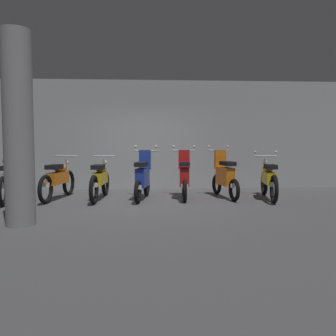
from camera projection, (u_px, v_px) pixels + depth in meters
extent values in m
plane|color=#4C4C4F|center=(142.00, 202.00, 8.12)|extent=(80.00, 80.00, 0.00)
cube|color=#9EA0A3|center=(143.00, 135.00, 10.40)|extent=(16.00, 0.30, 3.16)
torus|color=black|center=(17.00, 184.00, 8.77)|extent=(0.17, 0.66, 0.65)
torus|color=black|center=(3.00, 191.00, 7.50)|extent=(0.17, 0.66, 0.65)
cube|color=#9EA0A8|center=(10.00, 179.00, 8.12)|extent=(0.32, 0.85, 0.28)
ellipsoid|color=#9EA0A8|center=(12.00, 169.00, 8.26)|extent=(0.31, 0.47, 0.22)
cube|color=black|center=(8.00, 168.00, 7.92)|extent=(0.30, 0.55, 0.10)
cylinder|color=#B7BABF|center=(15.00, 157.00, 8.62)|extent=(0.56, 0.11, 0.04)
sphere|color=#B7BABF|center=(4.00, 153.00, 8.56)|extent=(0.07, 0.07, 0.07)
sphere|color=#B7BABF|center=(27.00, 152.00, 8.66)|extent=(0.07, 0.07, 0.07)
cylinder|color=#B7BABF|center=(16.00, 172.00, 8.70)|extent=(0.08, 0.17, 0.65)
sphere|color=silver|center=(16.00, 163.00, 8.68)|extent=(0.12, 0.12, 0.12)
cube|color=white|center=(3.00, 186.00, 7.52)|extent=(0.16, 0.03, 0.10)
sphere|color=#9EA0A8|center=(8.00, 160.00, 7.91)|extent=(0.24, 0.24, 0.24)
torus|color=black|center=(69.00, 183.00, 9.09)|extent=(0.20, 0.66, 0.65)
torus|color=black|center=(46.00, 189.00, 7.80)|extent=(0.20, 0.66, 0.65)
cube|color=orange|center=(58.00, 178.00, 8.43)|extent=(0.36, 0.86, 0.28)
ellipsoid|color=orange|center=(60.00, 168.00, 8.57)|extent=(0.33, 0.48, 0.22)
cube|color=black|center=(54.00, 167.00, 8.23)|extent=(0.33, 0.55, 0.10)
cylinder|color=#B7BABF|center=(66.00, 156.00, 8.94)|extent=(0.56, 0.13, 0.04)
cylinder|color=#B7BABF|center=(68.00, 170.00, 9.01)|extent=(0.08, 0.17, 0.65)
sphere|color=silver|center=(67.00, 162.00, 9.00)|extent=(0.12, 0.12, 0.12)
cube|color=white|center=(46.00, 185.00, 7.82)|extent=(0.16, 0.04, 0.10)
torus|color=black|center=(105.00, 183.00, 9.06)|extent=(0.14, 0.65, 0.65)
torus|color=black|center=(94.00, 190.00, 7.76)|extent=(0.14, 0.65, 0.65)
cube|color=gold|center=(100.00, 178.00, 8.39)|extent=(0.28, 0.85, 0.28)
ellipsoid|color=gold|center=(101.00, 168.00, 8.53)|extent=(0.29, 0.46, 0.22)
cube|color=black|center=(98.00, 167.00, 8.19)|extent=(0.28, 0.54, 0.10)
cylinder|color=#B7BABF|center=(104.00, 156.00, 8.90)|extent=(0.56, 0.08, 0.04)
cylinder|color=#B7BABF|center=(105.00, 171.00, 8.98)|extent=(0.07, 0.16, 0.65)
sphere|color=silver|center=(105.00, 162.00, 8.96)|extent=(0.12, 0.12, 0.12)
cube|color=white|center=(94.00, 185.00, 7.78)|extent=(0.16, 0.02, 0.10)
torus|color=black|center=(147.00, 186.00, 8.98)|extent=(0.18, 0.54, 0.53)
torus|color=black|center=(138.00, 192.00, 7.84)|extent=(0.18, 0.54, 0.53)
cube|color=#1E389E|center=(142.00, 177.00, 8.39)|extent=(0.34, 0.76, 0.44)
cube|color=#1E389E|center=(145.00, 160.00, 8.70)|extent=(0.30, 0.17, 0.48)
cube|color=black|center=(141.00, 164.00, 8.21)|extent=(0.32, 0.55, 0.10)
cylinder|color=#B7BABF|center=(146.00, 151.00, 8.82)|extent=(0.56, 0.13, 0.04)
sphere|color=#B7BABF|center=(136.00, 147.00, 8.84)|extent=(0.07, 0.07, 0.07)
sphere|color=#B7BABF|center=(156.00, 147.00, 8.79)|extent=(0.07, 0.07, 0.07)
cylinder|color=#B7BABF|center=(146.00, 169.00, 8.90)|extent=(0.08, 0.16, 0.85)
sphere|color=silver|center=(146.00, 157.00, 8.88)|extent=(0.12, 0.12, 0.12)
cube|color=white|center=(138.00, 187.00, 7.85)|extent=(0.16, 0.04, 0.10)
torus|color=black|center=(184.00, 185.00, 9.16)|extent=(0.13, 0.54, 0.53)
torus|color=black|center=(185.00, 191.00, 8.01)|extent=(0.13, 0.54, 0.53)
cube|color=red|center=(184.00, 177.00, 8.56)|extent=(0.28, 0.75, 0.44)
cube|color=red|center=(184.00, 159.00, 8.88)|extent=(0.29, 0.14, 0.48)
cube|color=black|center=(184.00, 164.00, 8.38)|extent=(0.28, 0.54, 0.10)
cylinder|color=#B7BABF|center=(184.00, 151.00, 9.00)|extent=(0.56, 0.08, 0.04)
sphere|color=#B7BABF|center=(174.00, 147.00, 9.00)|extent=(0.07, 0.07, 0.07)
sphere|color=#B7BABF|center=(194.00, 147.00, 8.99)|extent=(0.07, 0.07, 0.07)
cylinder|color=#B7BABF|center=(184.00, 169.00, 9.08)|extent=(0.07, 0.15, 0.85)
sphere|color=silver|center=(184.00, 156.00, 9.06)|extent=(0.12, 0.12, 0.12)
cube|color=white|center=(185.00, 186.00, 8.02)|extent=(0.16, 0.03, 0.10)
torus|color=black|center=(217.00, 184.00, 9.25)|extent=(0.17, 0.54, 0.53)
torus|color=black|center=(234.00, 190.00, 8.13)|extent=(0.17, 0.54, 0.53)
cube|color=orange|center=(225.00, 176.00, 8.67)|extent=(0.34, 0.76, 0.44)
cube|color=orange|center=(220.00, 159.00, 8.98)|extent=(0.30, 0.16, 0.48)
cube|color=black|center=(228.00, 163.00, 8.49)|extent=(0.32, 0.55, 0.10)
cylinder|color=#B7BABF|center=(218.00, 150.00, 9.10)|extent=(0.56, 0.13, 0.04)
sphere|color=#B7BABF|center=(209.00, 147.00, 9.03)|extent=(0.07, 0.07, 0.07)
sphere|color=#B7BABF|center=(228.00, 147.00, 9.15)|extent=(0.07, 0.07, 0.07)
cylinder|color=#B7BABF|center=(217.00, 168.00, 9.17)|extent=(0.08, 0.15, 0.85)
sphere|color=silver|center=(218.00, 156.00, 9.15)|extent=(0.12, 0.12, 0.12)
cube|color=white|center=(234.00, 186.00, 8.15)|extent=(0.16, 0.04, 0.10)
torus|color=black|center=(264.00, 182.00, 9.14)|extent=(0.19, 0.66, 0.65)
torus|color=black|center=(274.00, 189.00, 7.85)|extent=(0.19, 0.66, 0.65)
cube|color=gold|center=(269.00, 178.00, 8.48)|extent=(0.35, 0.86, 0.28)
ellipsoid|color=gold|center=(268.00, 168.00, 8.62)|extent=(0.33, 0.48, 0.22)
cube|color=black|center=(271.00, 167.00, 8.28)|extent=(0.32, 0.55, 0.10)
cylinder|color=#B7BABF|center=(265.00, 156.00, 8.98)|extent=(0.56, 0.13, 0.04)
sphere|color=#B7BABF|center=(255.00, 152.00, 9.00)|extent=(0.07, 0.07, 0.07)
sphere|color=#B7BABF|center=(276.00, 152.00, 8.95)|extent=(0.07, 0.07, 0.07)
cylinder|color=#B7BABF|center=(265.00, 170.00, 9.06)|extent=(0.08, 0.17, 0.65)
sphere|color=silver|center=(265.00, 162.00, 9.05)|extent=(0.12, 0.12, 0.12)
cube|color=white|center=(274.00, 184.00, 7.87)|extent=(0.16, 0.04, 0.10)
cylinder|color=gray|center=(18.00, 129.00, 5.72)|extent=(0.48, 0.48, 3.16)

